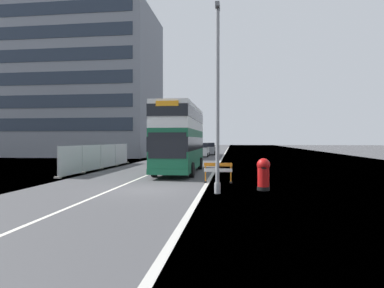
{
  "coord_description": "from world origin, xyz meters",
  "views": [
    {
      "loc": [
        4.33,
        -15.78,
        2.49
      ],
      "look_at": [
        1.61,
        5.64,
        2.2
      ],
      "focal_mm": 30.33,
      "sensor_mm": 36.0,
      "label": 1
    }
  ],
  "objects_px": {
    "car_oncoming_near": "(159,152)",
    "red_pillar_postbox": "(263,173)",
    "car_receding_mid": "(202,150)",
    "double_decker_bus": "(180,138)",
    "car_receding_far": "(209,149)",
    "lamppost_foreground": "(218,104)",
    "roadworks_barrier": "(218,170)"
  },
  "relations": [
    {
      "from": "car_oncoming_near",
      "to": "red_pillar_postbox",
      "type": "bearing_deg",
      "value": -65.34
    },
    {
      "from": "red_pillar_postbox",
      "to": "car_receding_mid",
      "type": "bearing_deg",
      "value": 100.99
    },
    {
      "from": "double_decker_bus",
      "to": "car_receding_far",
      "type": "bearing_deg",
      "value": 89.84
    },
    {
      "from": "lamppost_foreground",
      "to": "roadworks_barrier",
      "type": "height_order",
      "value": "lamppost_foreground"
    },
    {
      "from": "car_receding_mid",
      "to": "car_receding_far",
      "type": "distance_m",
      "value": 6.3
    },
    {
      "from": "double_decker_bus",
      "to": "car_oncoming_near",
      "type": "xyz_separation_m",
      "value": [
        -5.02,
        14.82,
        -1.63
      ]
    },
    {
      "from": "lamppost_foreground",
      "to": "red_pillar_postbox",
      "type": "height_order",
      "value": "lamppost_foreground"
    },
    {
      "from": "roadworks_barrier",
      "to": "car_oncoming_near",
      "type": "bearing_deg",
      "value": 111.83
    },
    {
      "from": "roadworks_barrier",
      "to": "car_receding_mid",
      "type": "height_order",
      "value": "car_receding_mid"
    },
    {
      "from": "roadworks_barrier",
      "to": "red_pillar_postbox",
      "type": "bearing_deg",
      "value": -46.95
    },
    {
      "from": "lamppost_foreground",
      "to": "double_decker_bus",
      "type": "bearing_deg",
      "value": 109.4
    },
    {
      "from": "car_oncoming_near",
      "to": "roadworks_barrier",
      "type": "bearing_deg",
      "value": -68.17
    },
    {
      "from": "car_receding_far",
      "to": "car_oncoming_near",
      "type": "bearing_deg",
      "value": -109.35
    },
    {
      "from": "roadworks_barrier",
      "to": "double_decker_bus",
      "type": "bearing_deg",
      "value": 119.57
    },
    {
      "from": "red_pillar_postbox",
      "to": "car_receding_far",
      "type": "distance_m",
      "value": 37.74
    },
    {
      "from": "double_decker_bus",
      "to": "car_receding_mid",
      "type": "distance_m",
      "value": 23.17
    },
    {
      "from": "car_oncoming_near",
      "to": "car_receding_far",
      "type": "bearing_deg",
      "value": 70.65
    },
    {
      "from": "lamppost_foreground",
      "to": "car_oncoming_near",
      "type": "distance_m",
      "value": 25.64
    },
    {
      "from": "roadworks_barrier",
      "to": "car_receding_far",
      "type": "height_order",
      "value": "car_receding_far"
    },
    {
      "from": "lamppost_foreground",
      "to": "car_receding_mid",
      "type": "distance_m",
      "value": 32.72
    },
    {
      "from": "car_oncoming_near",
      "to": "double_decker_bus",
      "type": "bearing_deg",
      "value": -71.28
    },
    {
      "from": "roadworks_barrier",
      "to": "lamppost_foreground",
      "type": "bearing_deg",
      "value": -87.84
    },
    {
      "from": "lamppost_foreground",
      "to": "roadworks_barrier",
      "type": "distance_m",
      "value": 5.06
    },
    {
      "from": "car_receding_mid",
      "to": "double_decker_bus",
      "type": "bearing_deg",
      "value": -88.55
    },
    {
      "from": "lamppost_foreground",
      "to": "car_receding_mid",
      "type": "height_order",
      "value": "lamppost_foreground"
    },
    {
      "from": "roadworks_barrier",
      "to": "car_oncoming_near",
      "type": "xyz_separation_m",
      "value": [
        -8.14,
        20.31,
        0.3
      ]
    },
    {
      "from": "roadworks_barrier",
      "to": "car_receding_mid",
      "type": "bearing_deg",
      "value": 97.37
    },
    {
      "from": "double_decker_bus",
      "to": "roadworks_barrier",
      "type": "bearing_deg",
      "value": -60.43
    },
    {
      "from": "double_decker_bus",
      "to": "roadworks_barrier",
      "type": "relative_size",
      "value": 6.27
    },
    {
      "from": "red_pillar_postbox",
      "to": "lamppost_foreground",
      "type": "bearing_deg",
      "value": -150.36
    },
    {
      "from": "red_pillar_postbox",
      "to": "car_receding_mid",
      "type": "height_order",
      "value": "car_receding_mid"
    },
    {
      "from": "double_decker_bus",
      "to": "lamppost_foreground",
      "type": "height_order",
      "value": "lamppost_foreground"
    }
  ]
}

